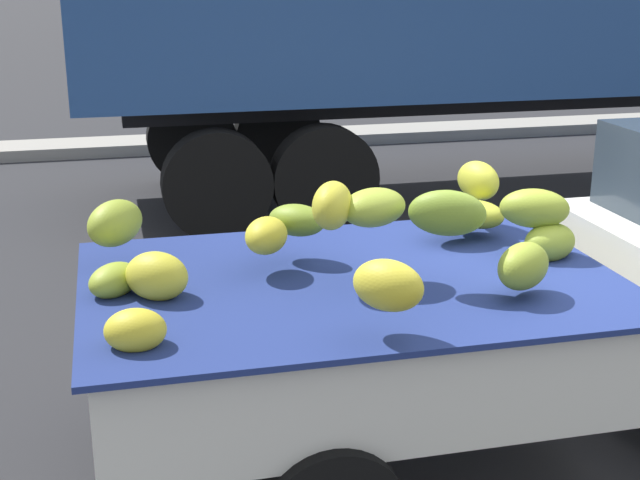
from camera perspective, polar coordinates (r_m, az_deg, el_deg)
ground at (r=5.65m, az=15.99°, el=-10.87°), size 220.00×220.00×0.00m
curb_strip at (r=13.32m, az=-2.12°, el=6.58°), size 80.00×0.80×0.16m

